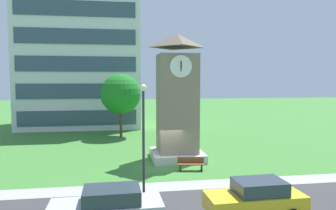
# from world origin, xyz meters

# --- Properties ---
(ground_plane) EXTENTS (160.00, 160.00, 0.00)m
(ground_plane) POSITION_xyz_m (0.00, 0.00, 0.00)
(ground_plane) COLOR #3D7A33
(kerb_strip) EXTENTS (120.00, 1.60, 0.01)m
(kerb_strip) POSITION_xyz_m (0.00, -4.22, 0.00)
(kerb_strip) COLOR #9E9E99
(kerb_strip) RESTS_ON ground
(office_building) EXTENTS (14.99, 10.85, 22.40)m
(office_building) POSITION_xyz_m (-8.13, 22.27, 11.20)
(office_building) COLOR silver
(office_building) RESTS_ON ground
(clock_tower) EXTENTS (3.90, 3.90, 9.60)m
(clock_tower) POSITION_xyz_m (1.09, 2.00, 4.26)
(clock_tower) COLOR gray
(clock_tower) RESTS_ON ground
(park_bench) EXTENTS (1.85, 0.76, 0.88)m
(park_bench) POSITION_xyz_m (1.45, -1.24, 0.46)
(park_bench) COLOR brown
(park_bench) RESTS_ON ground
(street_lamp) EXTENTS (0.36, 0.36, 5.88)m
(street_lamp) POSITION_xyz_m (-2.06, -5.24, 3.65)
(street_lamp) COLOR #333338
(street_lamp) RESTS_ON ground
(tree_near_tower) EXTENTS (4.31, 4.31, 6.79)m
(tree_near_tower) POSITION_xyz_m (-3.12, 12.53, 4.62)
(tree_near_tower) COLOR #513823
(tree_near_tower) RESTS_ON ground
(parked_car_silver) EXTENTS (4.67, 2.05, 1.69)m
(parked_car_silver) POSITION_xyz_m (-3.83, -8.94, 0.86)
(parked_car_silver) COLOR silver
(parked_car_silver) RESTS_ON ground
(parked_car_yellow) EXTENTS (4.36, 2.02, 1.69)m
(parked_car_yellow) POSITION_xyz_m (2.63, -8.91, 0.86)
(parked_car_yellow) COLOR gold
(parked_car_yellow) RESTS_ON ground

